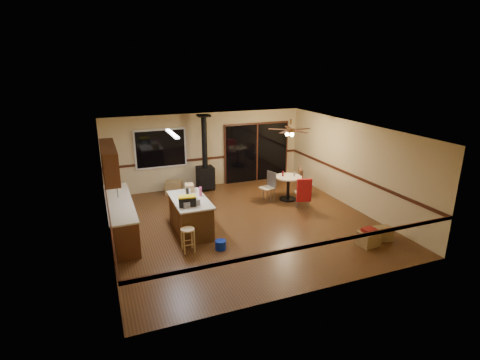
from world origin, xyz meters
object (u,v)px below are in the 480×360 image
wood_stove (205,170)px  dining_table (288,184)px  box_under_window (174,187)px  toolbox_black (187,202)px  chair_right (301,179)px  bar_stool (188,240)px  box_corner_b (383,234)px  blue_bucket (221,245)px  kitchen_island (191,215)px  chair_near (304,190)px  box_corner_a (368,239)px  toolbox_grey (190,203)px  chair_left (270,183)px

wood_stove → dining_table: (2.20, -1.88, -0.20)m
dining_table → box_under_window: 3.84m
toolbox_black → chair_right: bearing=22.4°
bar_stool → box_corner_b: bar_stool is taller
blue_bucket → box_corner_b: 4.07m
kitchen_island → chair_near: size_ratio=2.40×
blue_bucket → box_corner_a: bearing=-18.3°
kitchen_island → wood_stove: wood_stove is taller
toolbox_grey → box_corner_a: toolbox_grey is taller
toolbox_black → bar_stool: (-0.16, -0.60, -0.72)m
wood_stove → toolbox_grey: size_ratio=5.74×
chair_left → chair_near: same height
box_under_window → chair_near: bearing=-40.0°
dining_table → box_corner_b: dining_table is taller
box_under_window → bar_stool: bearing=-97.2°
dining_table → box_under_window: dining_table is taller
toolbox_grey → bar_stool: toolbox_grey is taller
box_corner_b → bar_stool: bearing=165.9°
chair_near → chair_right: (0.48, 1.00, 0.00)m
kitchen_island → chair_right: bearing=17.7°
blue_bucket → bar_stool: bearing=166.9°
toolbox_grey → chair_near: (3.65, 0.72, -0.37)m
kitchen_island → dining_table: bearing=18.4°
bar_stool → chair_left: size_ratio=1.13×
toolbox_black → blue_bucket: 1.32m
toolbox_black → bar_stool: size_ratio=0.70×
box_corner_a → chair_left: bearing=104.0°
box_under_window → box_corner_a: 6.53m
bar_stool → wood_stove: bearing=68.3°
toolbox_black → chair_left: 3.56m
wood_stove → box_under_window: bearing=177.4°
kitchen_island → toolbox_black: size_ratio=4.11×
blue_bucket → box_corner_b: box_corner_b is taller
blue_bucket → box_under_window: bearing=92.8°
blue_bucket → box_under_window: (-0.21, 4.32, 0.10)m
wood_stove → toolbox_black: 3.80m
wood_stove → bar_stool: (-1.63, -4.09, -0.44)m
blue_bucket → chair_right: size_ratio=0.38×
blue_bucket → chair_near: bearing=25.7°
box_corner_a → chair_near: bearing=95.5°
kitchen_island → wood_stove: (1.30, 3.05, 0.28)m
chair_near → box_under_window: 4.39m
chair_left → bar_stool: bearing=-144.0°
chair_near → toolbox_black: bearing=-168.8°
chair_right → dining_table: bearing=-167.2°
box_corner_b → dining_table: bearing=104.1°
chair_near → bar_stool: bearing=-161.0°
bar_stool → box_corner_b: (4.68, -1.18, -0.13)m
box_corner_a → bar_stool: bearing=162.6°
bar_stool → dining_table: dining_table is taller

